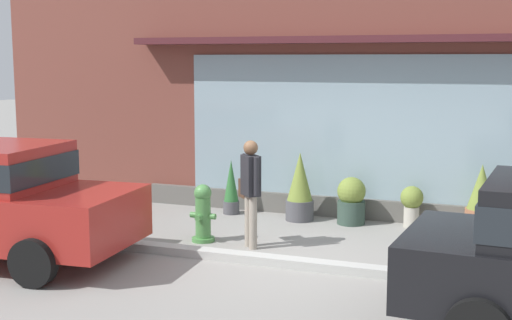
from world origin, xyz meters
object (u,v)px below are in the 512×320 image
object	(u,v)px
potted_plant_window_right	(412,203)
potted_plant_window_left	(481,200)
fire_hydrant	(203,213)
pedestrian_with_handbag	(250,186)
potted_plant_near_hydrant	(300,188)
potted_plant_trailing_edge	(351,200)
potted_plant_by_entrance	(231,188)

from	to	relation	value
potted_plant_window_right	potted_plant_window_left	bearing A→B (deg)	2.91
fire_hydrant	potted_plant_window_left	bearing A→B (deg)	27.94
pedestrian_with_handbag	potted_plant_window_left	distance (m)	3.85
fire_hydrant	potted_plant_window_right	size ratio (longest dim) A/B	1.28
pedestrian_with_handbag	potted_plant_near_hydrant	distance (m)	1.98
potted_plant_trailing_edge	potted_plant_near_hydrant	xyz separation A→B (m)	(-0.90, -0.04, 0.16)
potted_plant_trailing_edge	potted_plant_by_entrance	xyz separation A→B (m)	(-2.21, 0.01, 0.07)
fire_hydrant	potted_plant_window_left	distance (m)	4.48
fire_hydrant	potted_plant_by_entrance	world-z (taller)	potted_plant_by_entrance
potted_plant_by_entrance	pedestrian_with_handbag	bearing A→B (deg)	-60.16
potted_plant_trailing_edge	potted_plant_by_entrance	distance (m)	2.21
potted_plant_window_left	potted_plant_trailing_edge	bearing A→B (deg)	-175.18
potted_plant_near_hydrant	potted_plant_window_right	size ratio (longest dim) A/B	1.71
pedestrian_with_handbag	potted_plant_window_right	distance (m)	2.99
pedestrian_with_handbag	potted_plant_near_hydrant	xyz separation A→B (m)	(0.17, 1.94, -0.36)
pedestrian_with_handbag	potted_plant_window_right	size ratio (longest dim) A/B	2.31
potted_plant_by_entrance	potted_plant_trailing_edge	bearing A→B (deg)	-0.22
potted_plant_window_left	potted_plant_window_right	world-z (taller)	potted_plant_window_left
pedestrian_with_handbag	potted_plant_by_entrance	size ratio (longest dim) A/B	1.63
pedestrian_with_handbag	potted_plant_by_entrance	world-z (taller)	pedestrian_with_handbag
pedestrian_with_handbag	potted_plant_trailing_edge	world-z (taller)	pedestrian_with_handbag
fire_hydrant	potted_plant_near_hydrant	size ratio (longest dim) A/B	0.74
potted_plant_trailing_edge	potted_plant_window_left	xyz separation A→B (m)	(2.09, 0.18, 0.12)
potted_plant_window_right	potted_plant_near_hydrant	bearing A→B (deg)	-175.11
pedestrian_with_handbag	potted_plant_trailing_edge	bearing A→B (deg)	-72.47
pedestrian_with_handbag	potted_plant_window_right	world-z (taller)	pedestrian_with_handbag
potted_plant_window_left	potted_plant_by_entrance	bearing A→B (deg)	-177.77
potted_plant_trailing_edge	fire_hydrant	bearing A→B (deg)	-134.20
fire_hydrant	pedestrian_with_handbag	size ratio (longest dim) A/B	0.55
potted_plant_window_left	potted_plant_window_right	size ratio (longest dim) A/B	1.60
fire_hydrant	potted_plant_trailing_edge	bearing A→B (deg)	45.80
fire_hydrant	potted_plant_near_hydrant	distance (m)	2.12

